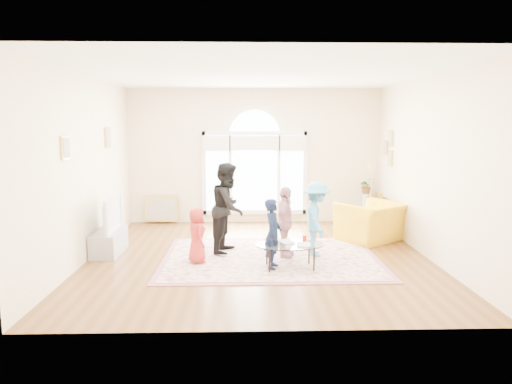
{
  "coord_description": "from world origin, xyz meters",
  "views": [
    {
      "loc": [
        -0.26,
        -7.94,
        2.34
      ],
      "look_at": [
        -0.04,
        0.3,
        1.13
      ],
      "focal_mm": 32.0,
      "sensor_mm": 36.0,
      "label": 1
    }
  ],
  "objects_px": {
    "tv_console": "(109,242)",
    "coffee_table": "(290,245)",
    "television": "(108,214)",
    "armchair": "(372,222)",
    "area_rug": "(271,258)"
  },
  "relations": [
    {
      "from": "tv_console",
      "to": "coffee_table",
      "type": "height_order",
      "value": "coffee_table"
    },
    {
      "from": "area_rug",
      "to": "coffee_table",
      "type": "height_order",
      "value": "coffee_table"
    },
    {
      "from": "area_rug",
      "to": "coffee_table",
      "type": "xyz_separation_m",
      "value": [
        0.28,
        -0.62,
        0.39
      ]
    },
    {
      "from": "area_rug",
      "to": "armchair",
      "type": "distance_m",
      "value": 2.47
    },
    {
      "from": "television",
      "to": "tv_console",
      "type": "bearing_deg",
      "value": 180.0
    },
    {
      "from": "television",
      "to": "armchair",
      "type": "relative_size",
      "value": 0.9
    },
    {
      "from": "tv_console",
      "to": "area_rug",
      "type": "bearing_deg",
      "value": -7.69
    },
    {
      "from": "tv_console",
      "to": "coffee_table",
      "type": "bearing_deg",
      "value": -17.41
    },
    {
      "from": "television",
      "to": "armchair",
      "type": "height_order",
      "value": "television"
    },
    {
      "from": "television",
      "to": "armchair",
      "type": "bearing_deg",
      "value": 8.91
    },
    {
      "from": "area_rug",
      "to": "television",
      "type": "height_order",
      "value": "television"
    },
    {
      "from": "area_rug",
      "to": "television",
      "type": "bearing_deg",
      "value": 172.29
    },
    {
      "from": "television",
      "to": "coffee_table",
      "type": "height_order",
      "value": "television"
    },
    {
      "from": "television",
      "to": "armchair",
      "type": "distance_m",
      "value": 5.15
    },
    {
      "from": "area_rug",
      "to": "television",
      "type": "relative_size",
      "value": 3.33
    }
  ]
}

